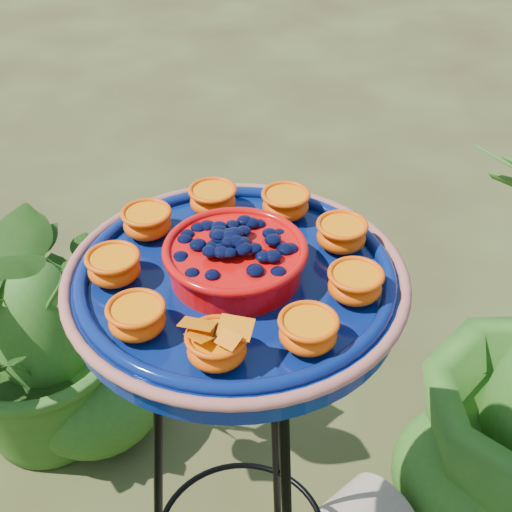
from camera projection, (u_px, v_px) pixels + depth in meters
tripod_stand at (240, 457)px, 1.34m from camera, size 0.46×0.46×0.99m
feeder_dish at (236, 276)px, 1.08m from camera, size 0.64×0.64×0.12m
shrub_back_left at (41, 320)px, 1.94m from camera, size 0.90×0.83×0.82m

